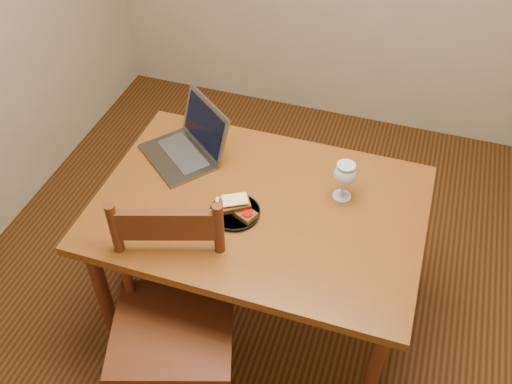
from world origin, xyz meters
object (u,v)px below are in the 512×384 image
(plate, at_px, (235,212))
(laptop, at_px, (190,142))
(milk_glass, at_px, (344,181))
(chair, at_px, (172,315))
(table, at_px, (259,219))

(plate, bearing_deg, laptop, 136.57)
(plate, relative_size, laptop, 0.46)
(milk_glass, relative_size, laptop, 0.40)
(plate, bearing_deg, milk_glass, 30.88)
(plate, distance_m, milk_glass, 0.45)
(milk_glass, bearing_deg, plate, -149.12)
(chair, xyz_separation_m, plate, (0.12, 0.38, 0.22))
(chair, bearing_deg, table, 48.81)
(chair, bearing_deg, milk_glass, 32.67)
(table, distance_m, plate, 0.14)
(chair, bearing_deg, plate, 54.37)
(plate, xyz_separation_m, milk_glass, (0.38, 0.23, 0.08))
(plate, height_order, milk_glass, milk_glass)
(table, bearing_deg, chair, -113.19)
(table, height_order, chair, chair)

